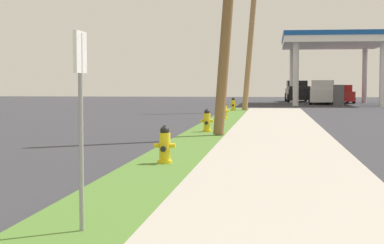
{
  "coord_description": "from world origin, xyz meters",
  "views": [
    {
      "loc": [
        2.84,
        -0.98,
        1.69
      ],
      "look_at": [
        1.27,
        11.45,
        0.93
      ],
      "focal_mm": 59.73,
      "sensor_mm": 36.0,
      "label": 1
    }
  ],
  "objects_px": {
    "truck_black_at_forecourt": "(298,92)",
    "fire_hydrant_fifth": "(233,105)",
    "street_sign_post": "(80,89)",
    "car_red_by_near_pump": "(341,95)",
    "fire_hydrant_fourth": "(224,112)",
    "fire_hydrant_third": "(207,122)",
    "fire_hydrant_second": "(165,147)",
    "utility_pole_background": "(252,27)",
    "truck_white_on_apron": "(323,93)"
  },
  "relations": [
    {
      "from": "truck_white_on_apron",
      "to": "fire_hydrant_third",
      "type": "bearing_deg",
      "value": -100.66
    },
    {
      "from": "truck_black_at_forecourt",
      "to": "fire_hydrant_fourth",
      "type": "bearing_deg",
      "value": -97.84
    },
    {
      "from": "utility_pole_background",
      "to": "street_sign_post",
      "type": "relative_size",
      "value": 4.54
    },
    {
      "from": "fire_hydrant_fifth",
      "to": "street_sign_post",
      "type": "xyz_separation_m",
      "value": [
        0.27,
        -30.84,
        1.19
      ]
    },
    {
      "from": "fire_hydrant_fourth",
      "to": "truck_black_at_forecourt",
      "type": "relative_size",
      "value": 0.14
    },
    {
      "from": "truck_black_at_forecourt",
      "to": "fire_hydrant_third",
      "type": "bearing_deg",
      "value": -96.38
    },
    {
      "from": "fire_hydrant_second",
      "to": "utility_pole_background",
      "type": "distance_m",
      "value": 26.05
    },
    {
      "from": "fire_hydrant_fourth",
      "to": "car_red_by_near_pump",
      "type": "xyz_separation_m",
      "value": [
        8.02,
        28.56,
        0.28
      ]
    },
    {
      "from": "fire_hydrant_fourth",
      "to": "truck_black_at_forecourt",
      "type": "bearing_deg",
      "value": 82.16
    },
    {
      "from": "fire_hydrant_third",
      "to": "fire_hydrant_fifth",
      "type": "distance_m",
      "value": 16.68
    },
    {
      "from": "fire_hydrant_third",
      "to": "fire_hydrant_fifth",
      "type": "relative_size",
      "value": 1.0
    },
    {
      "from": "truck_black_at_forecourt",
      "to": "car_red_by_near_pump",
      "type": "bearing_deg",
      "value": -45.54
    },
    {
      "from": "fire_hydrant_second",
      "to": "street_sign_post",
      "type": "bearing_deg",
      "value": -89.1
    },
    {
      "from": "car_red_by_near_pump",
      "to": "street_sign_post",
      "type": "bearing_deg",
      "value": -98.96
    },
    {
      "from": "utility_pole_background",
      "to": "truck_white_on_apron",
      "type": "height_order",
      "value": "utility_pole_background"
    },
    {
      "from": "utility_pole_background",
      "to": "street_sign_post",
      "type": "bearing_deg",
      "value": -91.38
    },
    {
      "from": "fire_hydrant_third",
      "to": "street_sign_post",
      "type": "xyz_separation_m",
      "value": [
        0.11,
        -14.16,
        1.19
      ]
    },
    {
      "from": "fire_hydrant_fifth",
      "to": "street_sign_post",
      "type": "relative_size",
      "value": 0.35
    },
    {
      "from": "fire_hydrant_fifth",
      "to": "truck_black_at_forecourt",
      "type": "relative_size",
      "value": 0.14
    },
    {
      "from": "fire_hydrant_second",
      "to": "car_red_by_near_pump",
      "type": "distance_m",
      "value": 45.12
    },
    {
      "from": "fire_hydrant_second",
      "to": "truck_white_on_apron",
      "type": "distance_m",
      "value": 42.0
    },
    {
      "from": "truck_black_at_forecourt",
      "to": "truck_white_on_apron",
      "type": "distance_m",
      "value": 6.77
    },
    {
      "from": "fire_hydrant_fourth",
      "to": "utility_pole_background",
      "type": "bearing_deg",
      "value": 84.98
    },
    {
      "from": "utility_pole_background",
      "to": "truck_white_on_apron",
      "type": "relative_size",
      "value": 1.74
    },
    {
      "from": "utility_pole_background",
      "to": "car_red_by_near_pump",
      "type": "relative_size",
      "value": 2.11
    },
    {
      "from": "truck_black_at_forecourt",
      "to": "fire_hydrant_fifth",
      "type": "bearing_deg",
      "value": -101.29
    },
    {
      "from": "fire_hydrant_fifth",
      "to": "utility_pole_background",
      "type": "relative_size",
      "value": 0.08
    },
    {
      "from": "fire_hydrant_fourth",
      "to": "truck_white_on_apron",
      "type": "xyz_separation_m",
      "value": [
        6.24,
        25.69,
        0.47
      ]
    },
    {
      "from": "fire_hydrant_fifth",
      "to": "truck_white_on_apron",
      "type": "xyz_separation_m",
      "value": [
        6.41,
        16.53,
        0.47
      ]
    },
    {
      "from": "fire_hydrant_fourth",
      "to": "utility_pole_background",
      "type": "height_order",
      "value": "utility_pole_background"
    },
    {
      "from": "fire_hydrant_fourth",
      "to": "truck_white_on_apron",
      "type": "height_order",
      "value": "truck_white_on_apron"
    },
    {
      "from": "fire_hydrant_second",
      "to": "fire_hydrant_fourth",
      "type": "height_order",
      "value": "same"
    },
    {
      "from": "car_red_by_near_pump",
      "to": "truck_white_on_apron",
      "type": "xyz_separation_m",
      "value": [
        -1.78,
        -2.87,
        0.19
      ]
    },
    {
      "from": "car_red_by_near_pump",
      "to": "truck_white_on_apron",
      "type": "relative_size",
      "value": 0.82
    },
    {
      "from": "fire_hydrant_fourth",
      "to": "fire_hydrant_third",
      "type": "bearing_deg",
      "value": -90.06
    },
    {
      "from": "street_sign_post",
      "to": "car_red_by_near_pump",
      "type": "height_order",
      "value": "street_sign_post"
    },
    {
      "from": "fire_hydrant_fourth",
      "to": "truck_black_at_forecourt",
      "type": "xyz_separation_m",
      "value": [
        4.43,
        32.21,
        0.47
      ]
    },
    {
      "from": "street_sign_post",
      "to": "fire_hydrant_fifth",
      "type": "bearing_deg",
      "value": 90.5
    },
    {
      "from": "fire_hydrant_third",
      "to": "truck_black_at_forecourt",
      "type": "height_order",
      "value": "truck_black_at_forecourt"
    },
    {
      "from": "street_sign_post",
      "to": "truck_black_at_forecourt",
      "type": "relative_size",
      "value": 0.39
    },
    {
      "from": "fire_hydrant_third",
      "to": "car_red_by_near_pump",
      "type": "xyz_separation_m",
      "value": [
        8.03,
        36.08,
        0.28
      ]
    },
    {
      "from": "fire_hydrant_fifth",
      "to": "truck_white_on_apron",
      "type": "bearing_deg",
      "value": 68.8
    },
    {
      "from": "car_red_by_near_pump",
      "to": "truck_black_at_forecourt",
      "type": "relative_size",
      "value": 0.83
    },
    {
      "from": "utility_pole_background",
      "to": "car_red_by_near_pump",
      "type": "distance_m",
      "value": 20.55
    },
    {
      "from": "fire_hydrant_fifth",
      "to": "street_sign_post",
      "type": "distance_m",
      "value": 30.86
    },
    {
      "from": "car_red_by_near_pump",
      "to": "fire_hydrant_fourth",
      "type": "bearing_deg",
      "value": -105.7
    },
    {
      "from": "car_red_by_near_pump",
      "to": "truck_white_on_apron",
      "type": "bearing_deg",
      "value": -121.86
    },
    {
      "from": "utility_pole_background",
      "to": "street_sign_post",
      "type": "distance_m",
      "value": 31.65
    },
    {
      "from": "fire_hydrant_second",
      "to": "fire_hydrant_fifth",
      "type": "distance_m",
      "value": 25.01
    },
    {
      "from": "fire_hydrant_second",
      "to": "street_sign_post",
      "type": "height_order",
      "value": "street_sign_post"
    }
  ]
}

